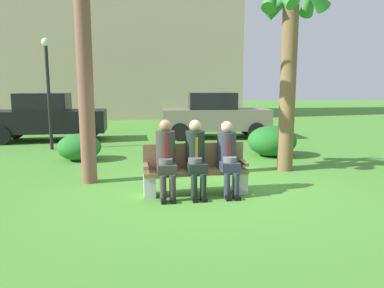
{
  "coord_description": "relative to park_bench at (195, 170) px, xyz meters",
  "views": [
    {
      "loc": [
        -1.39,
        -6.58,
        1.93
      ],
      "look_at": [
        -0.31,
        0.15,
        0.85
      ],
      "focal_mm": 34.39,
      "sensor_mm": 36.0,
      "label": 1
    }
  ],
  "objects": [
    {
      "name": "ground_plane",
      "position": [
        0.31,
        0.2,
        -0.42
      ],
      "size": [
        80.0,
        80.0,
        0.0
      ],
      "primitive_type": "plane",
      "color": "#488930"
    },
    {
      "name": "park_bench",
      "position": [
        0.0,
        0.0,
        0.0
      ],
      "size": [
        1.85,
        0.44,
        0.9
      ],
      "color": "brown",
      "rests_on": "ground"
    },
    {
      "name": "seated_man_left",
      "position": [
        -0.53,
        -0.13,
        0.33
      ],
      "size": [
        0.34,
        0.72,
        1.35
      ],
      "color": "#38332D",
      "rests_on": "ground"
    },
    {
      "name": "seated_man_middle",
      "position": [
        -0.01,
        -0.13,
        0.32
      ],
      "size": [
        0.34,
        0.72,
        1.34
      ],
      "color": "#1E2823",
      "rests_on": "ground"
    },
    {
      "name": "seated_man_right",
      "position": [
        0.57,
        -0.13,
        0.31
      ],
      "size": [
        0.34,
        0.72,
        1.31
      ],
      "color": "#2D3342",
      "rests_on": "ground"
    },
    {
      "name": "palm_tree_short",
      "position": [
        2.37,
        1.5,
        2.67
      ],
      "size": [
        1.57,
        1.59,
        4.64
      ],
      "color": "brown",
      "rests_on": "ground"
    },
    {
      "name": "shrub_near_bench",
      "position": [
        2.7,
        3.18,
        0.0
      ],
      "size": [
        1.35,
        1.24,
        0.84
      ],
      "primitive_type": "ellipsoid",
      "color": "#216825",
      "rests_on": "ground"
    },
    {
      "name": "shrub_mid_lawn",
      "position": [
        -2.49,
        3.42,
        -0.07
      ],
      "size": [
        1.12,
        1.02,
        0.7
      ],
      "primitive_type": "ellipsoid",
      "color": "#256E27",
      "rests_on": "ground"
    },
    {
      "name": "parked_car_near",
      "position": [
        -4.05,
        7.16,
        0.42
      ],
      "size": [
        3.9,
        1.71,
        1.68
      ],
      "color": "black",
      "rests_on": "ground"
    },
    {
      "name": "parked_car_far",
      "position": [
        1.94,
        6.99,
        0.42
      ],
      "size": [
        4.04,
        2.03,
        1.68
      ],
      "color": "slate",
      "rests_on": "ground"
    },
    {
      "name": "street_lamp",
      "position": [
        -3.57,
        5.28,
        1.64
      ],
      "size": [
        0.24,
        0.24,
        3.32
      ],
      "color": "black",
      "rests_on": "ground"
    },
    {
      "name": "building_backdrop",
      "position": [
        -1.44,
        18.18,
        6.24
      ],
      "size": [
        14.33,
        6.96,
        13.27
      ],
      "color": "tan",
      "rests_on": "ground"
    }
  ]
}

